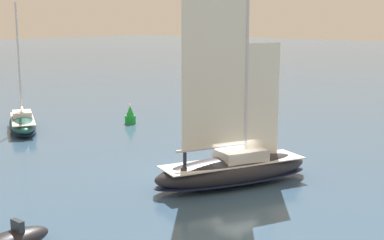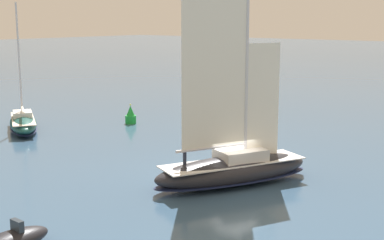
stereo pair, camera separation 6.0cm
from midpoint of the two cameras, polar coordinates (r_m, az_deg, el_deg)
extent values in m
plane|color=#385675|center=(30.97, 4.33, -6.83)|extent=(400.00, 400.00, 0.00)
ellipsoid|color=#232328|center=(30.73, 4.36, -5.37)|extent=(9.94, 6.58, 1.65)
ellipsoid|color=#19234C|center=(30.85, 4.34, -6.18)|extent=(10.04, 6.64, 0.20)
cube|color=silver|center=(30.59, 4.37, -4.50)|extent=(8.70, 5.69, 0.06)
cube|color=beige|center=(30.74, 5.16, -3.72)|extent=(3.27, 2.87, 0.68)
cylinder|color=silver|center=(29.99, 5.82, 7.00)|extent=(0.19, 0.19, 12.13)
cylinder|color=silver|center=(29.67, 2.06, -2.97)|extent=(4.02, 2.00, 0.16)
cube|color=silver|center=(28.97, 2.43, 6.67)|extent=(3.65, 1.73, 9.95)
cube|color=silver|center=(30.92, 7.55, 1.98)|extent=(1.94, 0.93, 6.67)
cylinder|color=#232838|center=(29.42, -0.83, -4.18)|extent=(0.27, 0.27, 0.85)
cylinder|color=#1E4CA5|center=(29.23, -0.84, -2.75)|extent=(0.45, 0.45, 0.65)
sphere|color=tan|center=(29.13, -0.84, -1.90)|extent=(0.24, 0.24, 0.24)
ellipsoid|color=maroon|center=(55.57, 3.16, 1.62)|extent=(6.33, 3.44, 1.04)
ellipsoid|color=#19234C|center=(55.61, 3.16, 1.33)|extent=(6.39, 3.48, 0.12)
cube|color=#BCB7A8|center=(55.52, 3.17, 1.94)|extent=(5.55, 2.97, 0.06)
cube|color=silver|center=(55.19, 3.07, 2.15)|extent=(1.98, 1.65, 0.43)
cylinder|color=silver|center=(54.60, 3.05, 5.85)|extent=(0.12, 0.12, 7.62)
cylinder|color=silver|center=(56.26, 3.45, 2.72)|extent=(2.65, 0.92, 0.10)
cylinder|color=white|center=(56.25, 3.45, 2.79)|extent=(2.41, 0.89, 0.17)
ellipsoid|color=#194C47|center=(47.31, -17.64, -0.32)|extent=(5.90, 7.66, 1.31)
ellipsoid|color=#19234C|center=(47.38, -17.61, -0.75)|extent=(5.95, 7.74, 0.16)
cube|color=beige|center=(47.24, -17.67, 0.14)|extent=(5.12, 6.69, 0.06)
cube|color=silver|center=(47.57, -17.71, 0.57)|extent=(2.42, 2.62, 0.54)
cylinder|color=silver|center=(47.25, -18.03, 6.04)|extent=(0.15, 0.15, 9.61)
cylinder|color=silver|center=(46.01, -17.67, 0.88)|extent=(1.94, 3.00, 0.13)
cylinder|color=silver|center=(45.99, -17.67, 0.99)|extent=(1.83, 2.75, 0.21)
cube|color=#28333D|center=(23.45, -18.18, -10.68)|extent=(0.27, 0.70, 0.50)
cylinder|color=green|center=(48.59, -6.63, 0.06)|extent=(0.98, 0.98, 0.73)
cone|color=green|center=(48.45, -6.65, 1.01)|extent=(0.73, 0.73, 0.90)
sphere|color=#F2F266|center=(48.36, -6.67, 1.62)|extent=(0.16, 0.16, 0.16)
camera|label=1|loc=(0.03, -90.05, -0.01)|focal=50.00mm
camera|label=2|loc=(0.03, 89.95, 0.01)|focal=50.00mm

